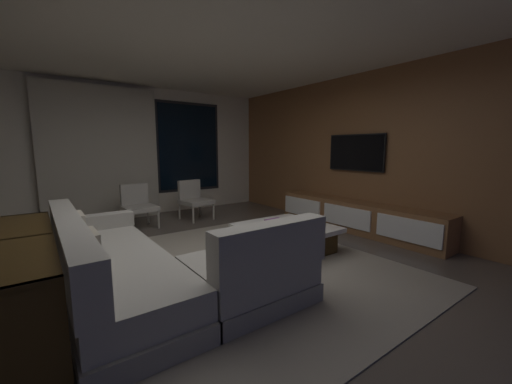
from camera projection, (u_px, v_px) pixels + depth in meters
The scene contains 13 objects.
floor at pixel (215, 271), 3.55m from camera, with size 9.20×9.20×0.00m, color #564C44.
back_wall_with_window at pixel (127, 152), 6.21m from camera, with size 6.60×0.30×2.70m.
media_wall at pixel (372, 153), 5.15m from camera, with size 0.12×7.80×2.70m.
ceiling at pixel (210, 26), 3.16m from camera, with size 8.20×8.20×0.00m, color beige.
area_rug at pixel (245, 266), 3.67m from camera, with size 3.20×3.80×0.01m, color gray.
sectional_couch at pixel (149, 270), 2.85m from camera, with size 1.98×2.50×0.82m.
coffee_table at pixel (286, 238), 4.21m from camera, with size 1.16×1.16×0.36m.
book_stack_on_coffee_table at pixel (276, 224), 4.06m from camera, with size 0.27×0.22×0.12m.
accent_chair_near_window at pixel (194, 198), 6.11m from camera, with size 0.62×0.63×0.78m.
accent_chair_by_curtain at pixel (138, 203), 5.46m from camera, with size 0.58×0.60×0.78m.
media_console at pixel (356, 217), 5.18m from camera, with size 0.46×3.10×0.52m.
mounted_tv at pixel (356, 153), 5.28m from camera, with size 0.05×1.10×0.64m.
console_table_behind_couch at pixel (27, 277), 2.40m from camera, with size 0.40×2.10×0.74m.
Camera 1 is at (-1.61, -3.01, 1.43)m, focal length 21.18 mm.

